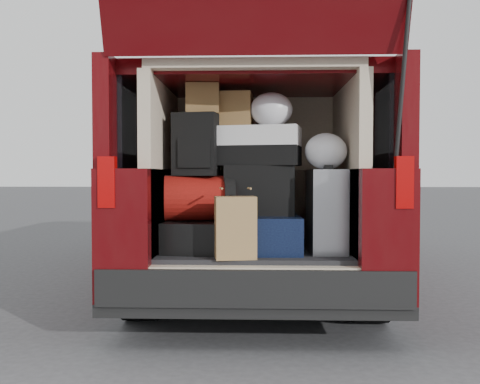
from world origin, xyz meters
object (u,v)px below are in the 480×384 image
(kraft_bag, at_px, (235,228))
(backpack, at_px, (196,145))
(black_soft_case, at_px, (260,190))
(red_duffel, at_px, (199,198))
(navy_hardshell, at_px, (265,233))
(silver_roller, at_px, (326,211))
(black_hardshell, at_px, (197,236))
(twotone_duffel, at_px, (256,146))

(kraft_bag, height_order, backpack, backpack)
(black_soft_case, bearing_deg, kraft_bag, -108.50)
(black_soft_case, bearing_deg, backpack, -169.38)
(red_duffel, distance_m, backpack, 0.36)
(navy_hardshell, xyz_separation_m, silver_roller, (0.40, -0.04, 0.15))
(red_duffel, distance_m, black_soft_case, 0.42)
(kraft_bag, bearing_deg, black_hardshell, 122.33)
(silver_roller, bearing_deg, backpack, 174.49)
(navy_hardshell, xyz_separation_m, kraft_bag, (-0.19, -0.30, 0.07))
(twotone_duffel, bearing_deg, backpack, -158.82)
(red_duffel, height_order, backpack, backpack)
(black_hardshell, xyz_separation_m, twotone_duffel, (0.40, 0.08, 0.61))
(black_hardshell, xyz_separation_m, navy_hardshell, (0.46, -0.01, 0.02))
(backpack, relative_size, twotone_duffel, 0.71)
(navy_hardshell, bearing_deg, twotone_duffel, 124.59)
(silver_roller, xyz_separation_m, red_duffel, (-0.85, 0.05, 0.08))
(navy_hardshell, xyz_separation_m, backpack, (-0.47, 0.02, 0.60))
(black_soft_case, bearing_deg, navy_hardshell, -56.79)
(red_duffel, bearing_deg, silver_roller, -12.32)
(silver_roller, bearing_deg, black_soft_case, 165.20)
(backpack, bearing_deg, red_duffel, 6.36)
(black_hardshell, height_order, twotone_duffel, twotone_duffel)
(red_duffel, height_order, twotone_duffel, twotone_duffel)
(navy_hardshell, xyz_separation_m, twotone_duffel, (-0.06, 0.09, 0.59))
(backpack, distance_m, twotone_duffel, 0.41)
(black_hardshell, height_order, red_duffel, red_duffel)
(black_hardshell, relative_size, red_duffel, 1.10)
(silver_roller, distance_m, backpack, 0.98)
(silver_roller, height_order, backpack, backpack)
(black_hardshell, height_order, silver_roller, silver_roller)
(black_soft_case, distance_m, twotone_duffel, 0.30)
(kraft_bag, bearing_deg, twotone_duffel, 62.72)
(backpack, bearing_deg, black_soft_case, 14.82)
(black_hardshell, relative_size, kraft_bag, 1.34)
(black_hardshell, bearing_deg, silver_roller, 3.12)
(backpack, xyz_separation_m, twotone_duffel, (0.41, 0.07, -0.01))
(silver_roller, bearing_deg, black_hardshell, 175.03)
(navy_hardshell, relative_size, red_duffel, 1.19)
(black_hardshell, bearing_deg, red_duffel, 27.75)
(silver_roller, relative_size, black_soft_case, 1.17)
(black_soft_case, height_order, twotone_duffel, twotone_duffel)
(navy_hardshell, bearing_deg, red_duffel, 176.41)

